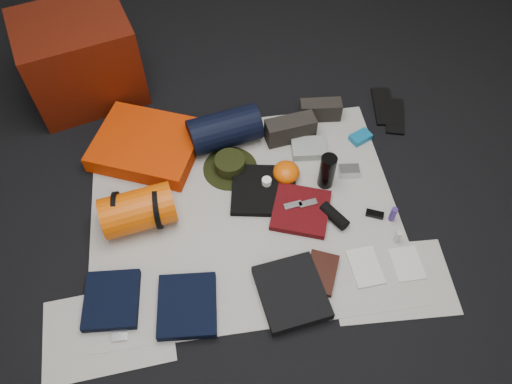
{
  "coord_description": "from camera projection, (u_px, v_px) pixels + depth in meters",
  "views": [
    {
      "loc": [
        -0.15,
        -1.42,
        2.22
      ],
      "look_at": [
        0.07,
        0.04,
        0.1
      ],
      "focal_mm": 35.0,
      "sensor_mm": 36.0,
      "label": 1
    }
  ],
  "objects": [
    {
      "name": "energy_bar_b",
      "position": [
        308.0,
        203.0,
        2.6
      ],
      "size": [
        0.1,
        0.05,
        0.01
      ],
      "primitive_type": "cube",
      "rotation": [
        0.0,
        0.0,
        0.14
      ],
      "color": "silver",
      "rests_on": "red_shirt"
    },
    {
      "name": "compact_camera",
      "position": [
        349.0,
        171.0,
        2.75
      ],
      "size": [
        0.12,
        0.08,
        0.04
      ],
      "primitive_type": "cube",
      "rotation": [
        0.0,
        0.0,
        -0.11
      ],
      "color": "silver",
      "rests_on": "newspaper_mat"
    },
    {
      "name": "sleeping_pad",
      "position": [
        147.0,
        145.0,
        2.82
      ],
      "size": [
        0.7,
        0.65,
        0.1
      ],
      "primitive_type": "cube",
      "rotation": [
        0.0,
        0.0,
        -0.41
      ],
      "color": "#C83002",
      "rests_on": "newspaper_mat"
    },
    {
      "name": "boonie_crown",
      "position": [
        230.0,
        164.0,
        2.75
      ],
      "size": [
        0.17,
        0.17,
        0.07
      ],
      "primitive_type": "cylinder",
      "color": "black",
      "rests_on": "boonie_brim"
    },
    {
      "name": "sack_strap_right",
      "position": [
        158.0,
        208.0,
        2.51
      ],
      "size": [
        0.03,
        0.22,
        0.22
      ],
      "primitive_type": "cylinder",
      "rotation": [
        0.0,
        1.57,
        0.0
      ],
      "color": "black",
      "rests_on": "newspaper_mat"
    },
    {
      "name": "red_cabinet",
      "position": [
        81.0,
        59.0,
        2.94
      ],
      "size": [
        0.74,
        0.67,
        0.52
      ],
      "primitive_type": "cube",
      "rotation": [
        0.0,
        0.0,
        0.27
      ],
      "color": "#4A1005",
      "rests_on": "floor"
    },
    {
      "name": "hiking_boot_right",
      "position": [
        320.0,
        110.0,
        2.97
      ],
      "size": [
        0.25,
        0.11,
        0.12
      ],
      "primitive_type": "cube",
      "rotation": [
        0.0,
        0.0,
        -0.09
      ],
      "color": "black",
      "rests_on": "newspaper_mat"
    },
    {
      "name": "toiletry_clear",
      "position": [
        398.0,
        237.0,
        2.49
      ],
      "size": [
        0.03,
        0.03,
        0.08
      ],
      "primitive_type": "cylinder",
      "rotation": [
        0.0,
        0.0,
        -0.23
      ],
      "color": "#ADB1AC",
      "rests_on": "newspaper_mat"
    },
    {
      "name": "newspaper_sheet_front_right",
      "position": [
        392.0,
        281.0,
        2.41
      ],
      "size": [
        0.6,
        0.43,
        0.0
      ],
      "primitive_type": "cube",
      "rotation": [
        0.0,
        0.0,
        -0.05
      ],
      "color": "beige",
      "rests_on": "floor"
    },
    {
      "name": "floor",
      "position": [
        245.0,
        212.0,
        2.64
      ],
      "size": [
        4.5,
        4.5,
        0.02
      ],
      "primitive_type": "cube",
      "color": "black",
      "rests_on": "ground"
    },
    {
      "name": "flip_flop_left",
      "position": [
        383.0,
        106.0,
        3.06
      ],
      "size": [
        0.16,
        0.32,
        0.02
      ],
      "primitive_type": "cube",
      "rotation": [
        0.0,
        0.0,
        -0.16
      ],
      "color": "black",
      "rests_on": "floor"
    },
    {
      "name": "trousers_navy_b",
      "position": [
        187.0,
        306.0,
        2.3
      ],
      "size": [
        0.29,
        0.33,
        0.05
      ],
      "primitive_type": "cube",
      "rotation": [
        0.0,
        0.0,
        -0.08
      ],
      "color": "black",
      "rests_on": "newspaper_mat"
    },
    {
      "name": "sack_strap_left",
      "position": [
        118.0,
        213.0,
        2.5
      ],
      "size": [
        0.02,
        0.22,
        0.22
      ],
      "primitive_type": "cylinder",
      "rotation": [
        0.0,
        1.57,
        0.0
      ],
      "color": "black",
      "rests_on": "newspaper_mat"
    },
    {
      "name": "newspaper_mat",
      "position": [
        244.0,
        211.0,
        2.63
      ],
      "size": [
        1.6,
        1.3,
        0.01
      ],
      "primitive_type": "cube",
      "color": "beige",
      "rests_on": "floor"
    },
    {
      "name": "hiking_boot_left",
      "position": [
        290.0,
        129.0,
        2.86
      ],
      "size": [
        0.3,
        0.15,
        0.14
      ],
      "primitive_type": "cube",
      "rotation": [
        0.0,
        0.0,
        0.14
      ],
      "color": "black",
      "rests_on": "newspaper_mat"
    },
    {
      "name": "map_booklet",
      "position": [
        365.0,
        267.0,
        2.44
      ],
      "size": [
        0.15,
        0.22,
        0.01
      ],
      "primitive_type": "cube",
      "rotation": [
        0.0,
        0.0,
        0.06
      ],
      "color": "beige",
      "rests_on": "newspaper_mat"
    },
    {
      "name": "boonie_brim",
      "position": [
        230.0,
        168.0,
        2.79
      ],
      "size": [
        0.33,
        0.33,
        0.01
      ],
      "primitive_type": "cylinder",
      "rotation": [
        0.0,
        0.0,
        -0.07
      ],
      "color": "black",
      "rests_on": "newspaper_mat"
    },
    {
      "name": "water_bottle",
      "position": [
        327.0,
        171.0,
        2.65
      ],
      "size": [
        0.11,
        0.11,
        0.22
      ],
      "primitive_type": "cylinder",
      "rotation": [
        0.0,
        0.0,
        -0.28
      ],
      "color": "black",
      "rests_on": "newspaper_mat"
    },
    {
      "name": "key_cluster",
      "position": [
        120.0,
        333.0,
        2.25
      ],
      "size": [
        0.07,
        0.07,
        0.01
      ],
      "primitive_type": "cube",
      "rotation": [
        0.0,
        0.0,
        -0.01
      ],
      "color": "silver",
      "rests_on": "newspaper_mat"
    },
    {
      "name": "flip_flop_right",
      "position": [
        395.0,
        116.0,
        3.02
      ],
      "size": [
        0.18,
        0.3,
        0.02
      ],
      "primitive_type": "cube",
      "rotation": [
        0.0,
        0.0,
        -0.29
      ],
      "color": "black",
      "rests_on": "floor"
    },
    {
      "name": "map_printout",
      "position": [
        407.0,
        264.0,
        2.45
      ],
      "size": [
        0.14,
        0.18,
        0.01
      ],
      "primitive_type": "cube",
      "rotation": [
        0.0,
        0.0,
        0.0
      ],
      "color": "beige",
      "rests_on": "newspaper_mat"
    },
    {
      "name": "newspaper_sheet_front_left",
      "position": [
        108.0,
        331.0,
        2.27
      ],
      "size": [
        0.61,
        0.44,
        0.0
      ],
      "primitive_type": "cube",
      "rotation": [
        0.0,
        0.0,
        0.07
      ],
      "color": "beige",
      "rests_on": "floor"
    },
    {
      "name": "paperback_book",
      "position": [
        321.0,
        273.0,
        2.41
      ],
      "size": [
        0.22,
        0.26,
        0.03
      ],
      "primitive_type": "cube",
      "rotation": [
        0.0,
        0.0,
        -0.42
      ],
      "color": "black",
      "rests_on": "newspaper_mat"
    },
    {
      "name": "trousers_charcoal",
      "position": [
        292.0,
        292.0,
        2.34
      ],
      "size": [
        0.34,
        0.38,
        0.05
      ],
      "primitive_type": "cube",
      "rotation": [
        0.0,
        0.0,
        0.14
      ],
      "color": "black",
      "rests_on": "newspaper_mat"
    },
    {
      "name": "black_tshirt",
      "position": [
        264.0,
        190.0,
        2.69
      ],
      "size": [
        0.39,
        0.38,
        0.03
      ],
      "primitive_type": "cube",
      "rotation": [
        0.0,
        0.0,
        -0.18
      ],
      "color": "black",
      "rests_on": "newspaper_mat"
    },
    {
      "name": "orange_stuff_sack",
      "position": [
        286.0,
        172.0,
        2.72
      ],
      "size": [
        0.15,
        0.15,
        0.1
      ],
      "primitive_type": "ellipsoid",
      "rotation": [
        0.0,
        0.0,
        0.04
      ],
      "color": "#D44C03",
      "rests_on": "newspaper_mat"
    },
    {
      "name": "speaker",
      "position": [
        334.0,
        216.0,
        2.57
      ],
      "size": [
        0.14,
        0.17,
        0.06
      ],
      "primitive_type": "cylinder",
      "rotation": [
        1.57,
        0.0,
        0.55
      ],
      "color": "black",
      "rests_on": "newspaper_mat"
    },
    {
      "name": "sunglasses",
      "position": [
        375.0,
        214.0,
        2.61
      ],
      "size": [
        0.1,
        0.07,
        0.02
      ],
      "primitive_type": "cube",
      "rotation": [
        0.0,
        0.0,
        -0.42
      ],
      "color": "black",
      "rests_on": "newspaper_mat"
    },
    {
      "name": "tape_roll",
      "position": [
        267.0,
        181.0,
        2.68
      ],
      "size": [
        0.05,
        0.05,
        0.03
      ],
      "primitive_type": "cylinder",
      "color": "white",
      "rests_on": "black_tshirt"
    },
    {
      "name": "cyan_case",
      "position": [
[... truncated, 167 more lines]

